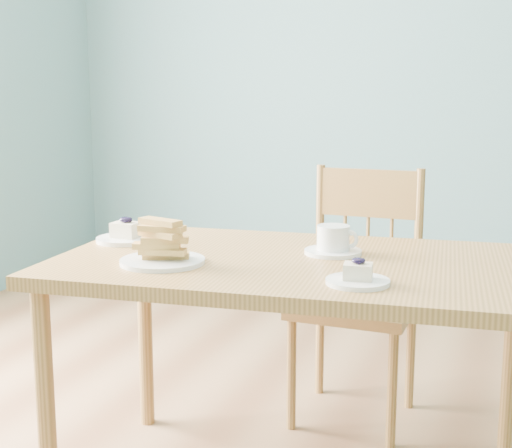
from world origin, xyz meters
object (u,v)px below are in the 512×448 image
Objects in this scene: dining_chair at (358,292)px; cheesecake_plate_far at (126,235)px; coffee_cup at (334,242)px; biscotti_plate at (162,249)px; cheesecake_plate_near at (358,277)px; dining_table at (296,284)px.

dining_chair is 4.88× the size of cheesecake_plate_far.
coffee_cup is 0.48m from biscotti_plate.
cheesecake_plate_near is 0.94× the size of coffee_cup.
dining_table is 6.09× the size of biscotti_plate.
dining_chair is 5.49× the size of coffee_cup.
biscotti_plate reaches higher than cheesecake_plate_far.
cheesecake_plate_far is at bearing 137.80° from biscotti_plate.
coffee_cup is (0.04, -0.49, 0.28)m from dining_chair.
biscotti_plate is at bearing -143.47° from coffee_cup.
dining_chair is 5.82× the size of cheesecake_plate_near.
cheesecake_plate_near is at bearing -63.58° from coffee_cup.
biscotti_plate is at bearing -42.20° from cheesecake_plate_far.
biscotti_plate reaches higher than dining_table.
coffee_cup is at bearing 4.96° from cheesecake_plate_far.
biscotti_plate is (-0.53, 0.02, 0.02)m from cheesecake_plate_near.
dining_table is at bearing 28.78° from biscotti_plate.
biscotti_plate is (-0.32, -0.17, 0.11)m from dining_table.
cheesecake_plate_far is 1.13× the size of coffee_cup.
cheesecake_plate_far reaches higher than dining_table.
biscotti_plate is (-0.39, -0.27, 0.01)m from coffee_cup.
dining_chair is 0.57m from coffee_cup.
cheesecake_plate_near is at bearing -2.47° from biscotti_plate.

